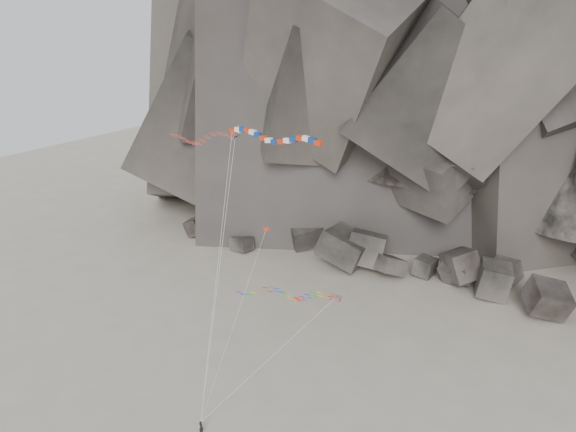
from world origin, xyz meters
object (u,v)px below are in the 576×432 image
at_px(pennant_kite, 253,266).
at_px(kite_flyer, 201,427).
at_px(parafoil_kite, 282,293).
at_px(delta_kite, 198,137).
at_px(banner_kite, 272,138).

bearing_deg(pennant_kite, kite_flyer, -128.68).
xyz_separation_m(kite_flyer, pennant_kite, (1.35, 8.45, 14.25)).
height_order(parafoil_kite, pennant_kite, pennant_kite).
height_order(kite_flyer, delta_kite, delta_kite).
bearing_deg(parafoil_kite, kite_flyer, -87.59).
distance_m(parafoil_kite, pennant_kite, 6.21).
xyz_separation_m(kite_flyer, banner_kite, (3.00, 9.65, 27.35)).
relative_size(kite_flyer, banner_kite, 0.06).
distance_m(banner_kite, parafoil_kite, 17.92).
xyz_separation_m(delta_kite, pennant_kite, (8.21, -2.95, -12.07)).
height_order(kite_flyer, banner_kite, banner_kite).
bearing_deg(parafoil_kite, delta_kite, -159.73).
xyz_separation_m(parafoil_kite, pennant_kite, (-1.17, -4.00, 4.60)).
relative_size(parafoil_kite, pennant_kite, 0.77).
xyz_separation_m(banner_kite, pennant_kite, (-1.65, -1.20, -13.10)).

